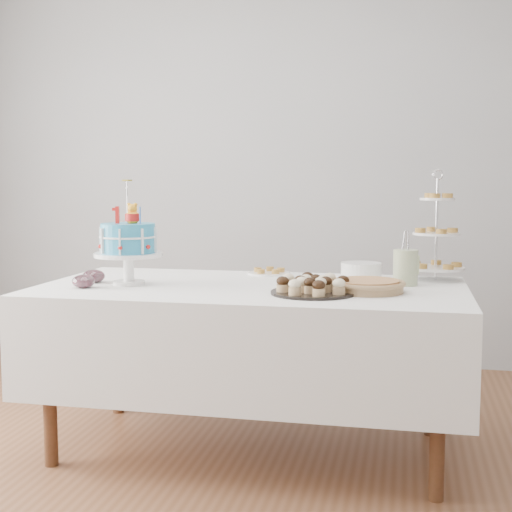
% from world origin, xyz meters
% --- Properties ---
extents(floor, '(5.00, 5.00, 0.00)m').
position_xyz_m(floor, '(0.00, 0.00, 0.00)').
color(floor, brown).
rests_on(floor, ground).
extents(walls, '(5.04, 4.04, 2.70)m').
position_xyz_m(walls, '(0.00, 0.00, 1.35)').
color(walls, '#989A9D').
rests_on(walls, floor).
extents(table, '(1.92, 1.02, 0.77)m').
position_xyz_m(table, '(0.00, 0.30, 0.54)').
color(table, white).
rests_on(table, floor).
extents(birthday_cake, '(0.31, 0.31, 0.48)m').
position_xyz_m(birthday_cake, '(-0.56, 0.21, 0.90)').
color(birthday_cake, white).
rests_on(birthday_cake, table).
extents(cupcake_tray, '(0.36, 0.36, 0.08)m').
position_xyz_m(cupcake_tray, '(0.30, 0.12, 0.81)').
color(cupcake_tray, black).
rests_on(cupcake_tray, table).
extents(pie, '(0.33, 0.33, 0.05)m').
position_xyz_m(pie, '(0.52, 0.22, 0.80)').
color(pie, '#A58359').
rests_on(pie, table).
extents(tiered_stand, '(0.27, 0.27, 0.53)m').
position_xyz_m(tiered_stand, '(0.82, 0.66, 0.99)').
color(tiered_stand, silver).
rests_on(tiered_stand, table).
extents(plate_stack, '(0.20, 0.20, 0.08)m').
position_xyz_m(plate_stack, '(0.47, 0.65, 0.81)').
color(plate_stack, white).
rests_on(plate_stack, table).
extents(pastry_plate, '(0.21, 0.21, 0.03)m').
position_xyz_m(pastry_plate, '(0.00, 0.70, 0.78)').
color(pastry_plate, white).
rests_on(pastry_plate, table).
extents(jam_bowl_a, '(0.10, 0.10, 0.06)m').
position_xyz_m(jam_bowl_a, '(-0.72, 0.08, 0.80)').
color(jam_bowl_a, silver).
rests_on(jam_bowl_a, table).
extents(jam_bowl_b, '(0.10, 0.10, 0.06)m').
position_xyz_m(jam_bowl_b, '(-0.75, 0.24, 0.80)').
color(jam_bowl_b, silver).
rests_on(jam_bowl_b, table).
extents(utensil_pitcher, '(0.12, 0.11, 0.25)m').
position_xyz_m(utensil_pitcher, '(0.68, 0.46, 0.86)').
color(utensil_pitcher, beige).
rests_on(utensil_pitcher, table).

